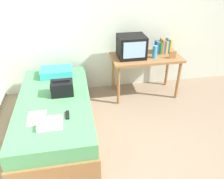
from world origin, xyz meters
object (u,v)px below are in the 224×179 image
object	(u,v)px
desk	(146,61)
water_bottle	(155,52)
magazine	(37,118)
pillow	(57,72)
book_row	(163,46)
picture_frame	(173,55)
folded_towel	(50,123)
bed	(56,114)
tv	(131,47)
remote_dark	(67,115)
handbag	(62,88)

from	to	relation	value
desk	water_bottle	xyz separation A→B (m)	(0.11, -0.08, 0.20)
desk	magazine	size ratio (longest dim) A/B	4.00
water_bottle	pillow	world-z (taller)	water_bottle
desk	book_row	world-z (taller)	book_row
picture_frame	folded_towel	bearing A→B (deg)	-149.81
bed	pillow	size ratio (longest dim) A/B	4.05
tv	folded_towel	world-z (taller)	tv
remote_dark	pillow	bearing A→B (deg)	97.84
bed	pillow	xyz separation A→B (m)	(0.03, 0.70, 0.32)
bed	book_row	bearing A→B (deg)	24.33
tv	book_row	world-z (taller)	tv
pillow	remote_dark	distance (m)	1.12
bed	magazine	distance (m)	0.51
pillow	magazine	size ratio (longest dim) A/B	1.70
remote_dark	folded_towel	bearing A→B (deg)	-143.07
magazine	folded_towel	bearing A→B (deg)	-44.18
water_bottle	bed	bearing A→B (deg)	-158.66
pillow	desk	bearing A→B (deg)	0.72
tv	water_bottle	distance (m)	0.39
remote_dark	folded_towel	size ratio (longest dim) A/B	0.56
water_bottle	book_row	world-z (taller)	book_row
water_bottle	book_row	distance (m)	0.29
bed	handbag	world-z (taller)	handbag
magazine	folded_towel	size ratio (longest dim) A/B	1.04
remote_dark	handbag	bearing A→B (deg)	96.37
picture_frame	folded_towel	size ratio (longest dim) A/B	0.44
book_row	remote_dark	size ratio (longest dim) A/B	1.67
book_row	pillow	size ratio (longest dim) A/B	0.53
desk	folded_towel	world-z (taller)	desk
pillow	magazine	bearing A→B (deg)	-100.88
folded_towel	tv	bearing A→B (deg)	45.52
tv	book_row	xyz separation A→B (m)	(0.59, 0.10, -0.07)
book_row	picture_frame	world-z (taller)	book_row
handbag	remote_dark	size ratio (longest dim) A/B	1.92
desk	tv	world-z (taller)	tv
water_bottle	handbag	distance (m)	1.61
picture_frame	pillow	size ratio (longest dim) A/B	0.25
bed	magazine	xyz separation A→B (m)	(-0.18, -0.40, 0.27)
magazine	picture_frame	bearing A→B (deg)	24.61
book_row	handbag	size ratio (longest dim) A/B	0.87
pillow	magazine	world-z (taller)	pillow
book_row	magazine	bearing A→B (deg)	-148.74
picture_frame	magazine	world-z (taller)	picture_frame
tv	book_row	bearing A→B (deg)	9.30
pillow	magazine	distance (m)	1.12
pillow	book_row	bearing A→B (deg)	4.18
desk	picture_frame	size ratio (longest dim) A/B	9.41
remote_dark	picture_frame	bearing A→B (deg)	29.35
bed	desk	world-z (taller)	desk
magazine	bed	bearing A→B (deg)	65.23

